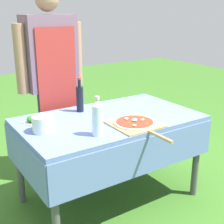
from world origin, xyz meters
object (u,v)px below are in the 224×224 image
prep_table (109,128)px  mixing_tub (43,124)px  pizza_on_peel (136,124)px  herb_container (35,119)px  person_cook (51,72)px  water_bottle (97,117)px  oil_bottle (80,98)px

prep_table → mixing_tub: size_ratio=9.07×
pizza_on_peel → herb_container: size_ratio=3.08×
prep_table → mixing_tub: (-0.55, 0.00, 0.15)m
person_cook → herb_container: person_cook is taller
person_cook → pizza_on_peel: size_ratio=3.00×
pizza_on_peel → water_bottle: (-0.33, -0.01, 0.12)m
pizza_on_peel → water_bottle: bearing=-178.2°
prep_table → oil_bottle: size_ratio=4.97×
oil_bottle → pizza_on_peel: bearing=-70.5°
prep_table → pizza_on_peel: (0.06, -0.26, 0.11)m
person_cook → oil_bottle: size_ratio=6.03×
prep_table → person_cook: size_ratio=0.82×
prep_table → herb_container: herb_container is taller
person_cook → mixing_tub: 0.75m
pizza_on_peel → water_bottle: 0.35m
oil_bottle → mixing_tub: 0.50m
oil_bottle → herb_container: 0.42m
person_cook → water_bottle: bearing=80.0°
prep_table → person_cook: (-0.20, 0.64, 0.38)m
person_cook → herb_container: 0.59m
prep_table → oil_bottle: (-0.12, 0.26, 0.21)m
prep_table → oil_bottle: bearing=114.8°
person_cook → herb_container: (-0.33, -0.41, -0.26)m
oil_bottle → water_bottle: 0.55m
mixing_tub → herb_container: bearing=85.5°
person_cook → oil_bottle: bearing=96.6°
pizza_on_peel → oil_bottle: size_ratio=2.01×
herb_container → mixing_tub: 0.22m
oil_bottle → herb_container: oil_bottle is taller
mixing_tub → pizza_on_peel: bearing=-23.3°
prep_table → person_cook: 0.77m
water_bottle → oil_bottle: bearing=74.6°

